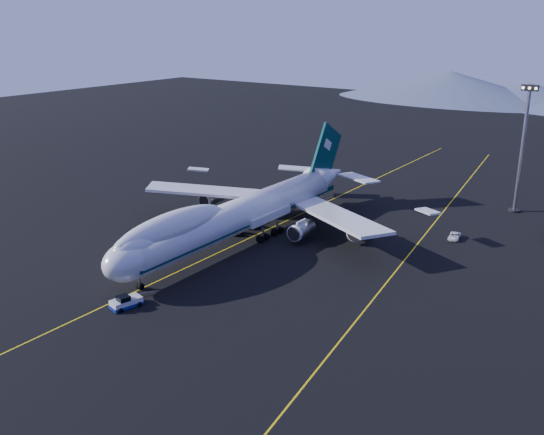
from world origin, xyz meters
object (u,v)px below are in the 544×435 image
Objects in this scene: boeing_747 at (240,214)px; floodlight_mast at (522,149)px; pushback_tug at (126,303)px; service_van at (454,236)px.

floodlight_mast is (38.53, 51.47, 8.51)m from boeing_747.
boeing_747 is 32.68m from pushback_tug.
pushback_tug is at bearing -113.02° from floodlight_mast.
floodlight_mast is (35.53, 83.60, 13.66)m from pushback_tug.
floodlight_mast is at bearing 68.91° from service_van.
pushback_tug is 91.86m from floodlight_mast.
service_van is (33.62, 25.76, -5.20)m from boeing_747.
service_van is at bearing 37.47° from boeing_747.
floodlight_mast is at bearing 53.18° from boeing_747.
pushback_tug is (3.00, -32.13, -5.16)m from boeing_747.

